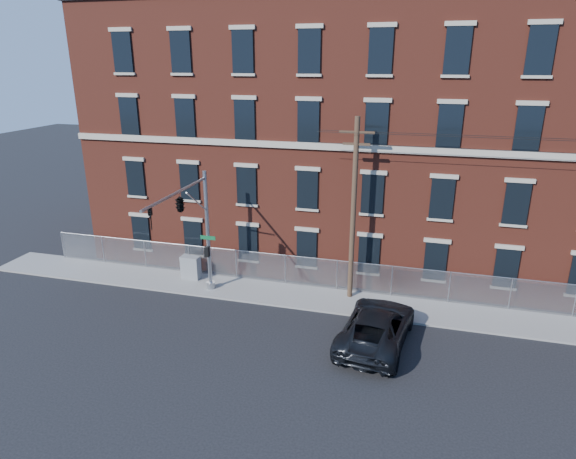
# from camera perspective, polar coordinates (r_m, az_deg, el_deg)

# --- Properties ---
(ground) EXTENTS (140.00, 140.00, 0.00)m
(ground) POSITION_cam_1_polar(r_m,az_deg,el_deg) (23.87, 0.24, -13.27)
(ground) COLOR black
(ground) RESTS_ON ground
(sidewalk) EXTENTS (65.00, 3.00, 0.12)m
(sidewalk) POSITION_cam_1_polar(r_m,az_deg,el_deg) (28.42, 27.63, -9.87)
(sidewalk) COLOR gray
(sidewalk) RESTS_ON ground
(mill_building) EXTENTS (55.30, 14.32, 16.30)m
(mill_building) POSITION_cam_1_polar(r_m,az_deg,el_deg) (34.43, 26.80, 9.34)
(mill_building) COLOR maroon
(mill_building) RESTS_ON ground
(chain_link_fence) EXTENTS (59.06, 0.06, 1.85)m
(chain_link_fence) POSITION_cam_1_polar(r_m,az_deg,el_deg) (29.14, 27.43, -6.94)
(chain_link_fence) COLOR #A5A8AD
(chain_link_fence) RESTS_ON ground
(traffic_signal_mast) EXTENTS (0.90, 6.75, 7.00)m
(traffic_signal_mast) POSITION_cam_1_polar(r_m,az_deg,el_deg) (25.48, -11.61, 1.83)
(traffic_signal_mast) COLOR #9EA0A5
(traffic_signal_mast) RESTS_ON ground
(utility_pole_near) EXTENTS (1.80, 0.28, 10.00)m
(utility_pole_near) POSITION_cam_1_polar(r_m,az_deg,el_deg) (26.36, 7.61, 2.52)
(utility_pole_near) COLOR #4B3625
(utility_pole_near) RESTS_ON ground
(pickup_truck) EXTENTS (3.65, 6.58, 1.74)m
(pickup_truck) POSITION_cam_1_polar(r_m,az_deg,el_deg) (24.00, 10.22, -10.99)
(pickup_truck) COLOR black
(pickup_truck) RESTS_ON ground
(utility_cabinet) EXTENTS (1.16, 0.62, 1.42)m
(utility_cabinet) POSITION_cam_1_polar(r_m,az_deg,el_deg) (30.54, -11.23, -4.34)
(utility_cabinet) COLOR slate
(utility_cabinet) RESTS_ON sidewalk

